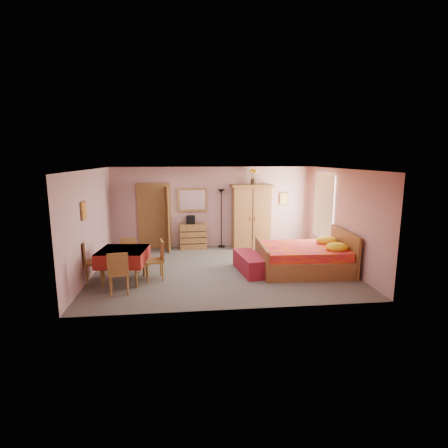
{
  "coord_description": "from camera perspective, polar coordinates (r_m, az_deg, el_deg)",
  "views": [
    {
      "loc": [
        -0.93,
        -8.75,
        2.88
      ],
      "look_at": [
        0.1,
        0.3,
        1.15
      ],
      "focal_mm": 28.0,
      "sensor_mm": 36.0,
      "label": 1
    }
  ],
  "objects": [
    {
      "name": "bed",
      "position": [
        9.24,
        12.8,
        -4.28
      ],
      "size": [
        2.35,
        1.89,
        1.05
      ],
      "primitive_type": "cube",
      "rotation": [
        0.0,
        0.0,
        -0.05
      ],
      "color": "#BD1238",
      "rests_on": "floor"
    },
    {
      "name": "chair_east",
      "position": [
        8.53,
        -11.33,
        -5.84
      ],
      "size": [
        0.51,
        0.51,
        0.95
      ],
      "primitive_type": "cube",
      "rotation": [
        0.0,
        0.0,
        1.77
      ],
      "color": "#AE7F3B",
      "rests_on": "floor"
    },
    {
      "name": "sunflower_vase",
      "position": [
        11.25,
        4.79,
        7.75
      ],
      "size": [
        0.21,
        0.21,
        0.5
      ],
      "primitive_type": "cube",
      "rotation": [
        0.0,
        0.0,
        -0.08
      ],
      "color": "yellow",
      "rests_on": "wardrobe"
    },
    {
      "name": "picture_back",
      "position": [
        11.77,
        9.77,
        4.11
      ],
      "size": [
        0.3,
        0.04,
        0.4
      ],
      "primitive_type": "cube",
      "color": "#D8BF59",
      "rests_on": "wall_back"
    },
    {
      "name": "chair_west",
      "position": [
        8.74,
        -20.42,
        -5.76
      ],
      "size": [
        0.56,
        0.56,
        1.0
      ],
      "primitive_type": "cube",
      "rotation": [
        0.0,
        0.0,
        -1.3
      ],
      "color": "olive",
      "rests_on": "floor"
    },
    {
      "name": "bench",
      "position": [
        8.99,
        4.23,
        -6.43
      ],
      "size": [
        0.69,
        1.43,
        0.46
      ],
      "primitive_type": "cube",
      "rotation": [
        0.0,
        0.0,
        0.14
      ],
      "color": "maroon",
      "rests_on": "floor"
    },
    {
      "name": "stereo",
      "position": [
        11.22,
        -5.48,
        0.71
      ],
      "size": [
        0.28,
        0.21,
        0.26
      ],
      "primitive_type": "cube",
      "rotation": [
        0.0,
        0.0,
        -0.01
      ],
      "color": "black",
      "rests_on": "chest_of_drawers"
    },
    {
      "name": "wall_right",
      "position": [
        9.83,
        18.79,
        0.92
      ],
      "size": [
        0.1,
        5.0,
        2.6
      ],
      "primitive_type": "cube",
      "color": "tan",
      "rests_on": "floor"
    },
    {
      "name": "wardrobe",
      "position": [
        11.3,
        4.43,
        1.27
      ],
      "size": [
        1.32,
        0.7,
        2.05
      ],
      "primitive_type": "cube",
      "rotation": [
        0.0,
        0.0,
        0.02
      ],
      "color": "#A16836",
      "rests_on": "floor"
    },
    {
      "name": "floor",
      "position": [
        9.26,
        -0.41,
        -7.37
      ],
      "size": [
        6.5,
        6.5,
        0.0
      ],
      "primitive_type": "plane",
      "color": "#625C56",
      "rests_on": "ground"
    },
    {
      "name": "wall_back",
      "position": [
        11.4,
        -1.75,
        2.78
      ],
      "size": [
        6.5,
        0.1,
        2.6
      ],
      "primitive_type": "cube",
      "color": "tan",
      "rests_on": "floor"
    },
    {
      "name": "chair_south",
      "position": [
        7.9,
        -16.81,
        -7.5
      ],
      "size": [
        0.48,
        0.48,
        0.94
      ],
      "primitive_type": "cube",
      "rotation": [
        0.0,
        0.0,
        0.14
      ],
      "color": "#A37437",
      "rests_on": "floor"
    },
    {
      "name": "dining_table",
      "position": [
        8.59,
        -16.08,
        -6.52
      ],
      "size": [
        1.17,
        1.17,
        0.78
      ],
      "primitive_type": "cube",
      "rotation": [
        0.0,
        0.0,
        -0.11
      ],
      "color": "maroon",
      "rests_on": "floor"
    },
    {
      "name": "window",
      "position": [
        10.87,
        15.97,
        2.78
      ],
      "size": [
        0.08,
        1.4,
        1.95
      ],
      "primitive_type": "cube",
      "color": "white",
      "rests_on": "wall_right"
    },
    {
      "name": "wall_front",
      "position": [
        6.51,
        1.91,
        -3.29
      ],
      "size": [
        6.5,
        0.1,
        2.6
      ],
      "primitive_type": "cube",
      "color": "tan",
      "rests_on": "floor"
    },
    {
      "name": "chair_north",
      "position": [
        9.19,
        -15.08,
        -5.06
      ],
      "size": [
        0.51,
        0.51,
        0.87
      ],
      "primitive_type": "cube",
      "rotation": [
        0.0,
        0.0,
        3.52
      ],
      "color": "#AB6F3A",
      "rests_on": "floor"
    },
    {
      "name": "wall_left",
      "position": [
        9.19,
        -21.01,
        0.13
      ],
      "size": [
        0.1,
        5.0,
        2.6
      ],
      "primitive_type": "cube",
      "color": "tan",
      "rests_on": "floor"
    },
    {
      "name": "doorway",
      "position": [
        11.42,
        -11.28,
        1.19
      ],
      "size": [
        1.06,
        0.12,
        2.15
      ],
      "primitive_type": "cube",
      "color": "#9E6B35",
      "rests_on": "floor"
    },
    {
      "name": "picture_left",
      "position": [
        8.55,
        -21.98,
        2.04
      ],
      "size": [
        0.04,
        0.32,
        0.42
      ],
      "primitive_type": "cube",
      "color": "orange",
      "rests_on": "wall_left"
    },
    {
      "name": "wall_mirror",
      "position": [
        11.29,
        -5.19,
        3.94
      ],
      "size": [
        0.95,
        0.06,
        0.75
      ],
      "primitive_type": "cube",
      "rotation": [
        0.0,
        0.0,
        0.01
      ],
      "color": "white",
      "rests_on": "wall_back"
    },
    {
      "name": "chest_of_drawers",
      "position": [
        11.28,
        -5.07,
        -1.99
      ],
      "size": [
        0.87,
        0.46,
        0.8
      ],
      "primitive_type": "cube",
      "rotation": [
        0.0,
        0.0,
        0.04
      ],
      "color": "#915E31",
      "rests_on": "floor"
    },
    {
      "name": "ceiling",
      "position": [
        8.81,
        -0.43,
        8.93
      ],
      "size": [
        6.5,
        6.5,
        0.0
      ],
      "primitive_type": "plane",
      "rotation": [
        3.14,
        0.0,
        0.0
      ],
      "color": "brown",
      "rests_on": "wall_back"
    },
    {
      "name": "floor_lamp",
      "position": [
        11.31,
        -0.43,
        0.92
      ],
      "size": [
        0.27,
        0.27,
        1.9
      ],
      "primitive_type": "cube",
      "rotation": [
        0.0,
        0.0,
        0.12
      ],
      "color": "black",
      "rests_on": "floor"
    }
  ]
}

